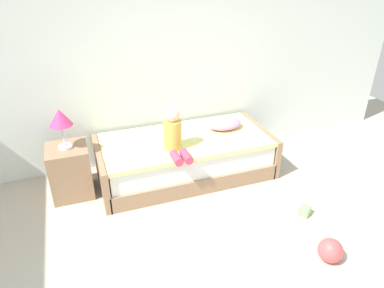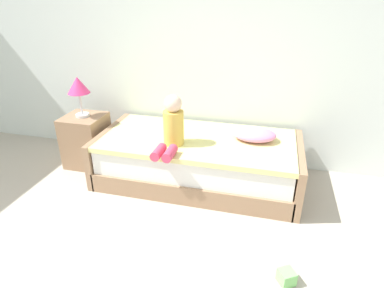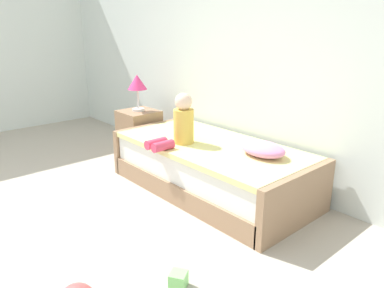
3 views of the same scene
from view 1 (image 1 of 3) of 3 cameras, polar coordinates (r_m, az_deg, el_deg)
name	(u,v)px [view 1 (image 1 of 3)]	position (r m, az deg, el deg)	size (l,w,h in m)	color
wall_rear	(149,49)	(4.36, -6.96, 15.06)	(7.20, 0.10, 2.90)	silver
bed	(185,157)	(4.32, -1.12, -2.08)	(2.11, 1.00, 0.50)	#997556
nightstand	(70,171)	(4.17, -19.22, -4.19)	(0.44, 0.44, 0.60)	#997556
table_lamp	(60,119)	(3.89, -20.68, 3.78)	(0.24, 0.24, 0.45)	silver
child_figure	(174,134)	(3.86, -2.96, 1.68)	(0.20, 0.51, 0.50)	gold
pillow	(224,124)	(4.45, 5.30, 3.33)	(0.44, 0.30, 0.13)	#EA8CC6
toy_ball	(330,250)	(3.49, 21.62, -15.84)	(0.22, 0.22, 0.22)	#E54C4C
toy_block	(305,211)	(3.95, 17.88, -10.30)	(0.11, 0.11, 0.11)	#7FD872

